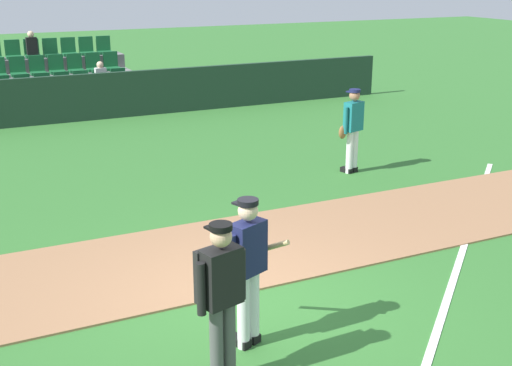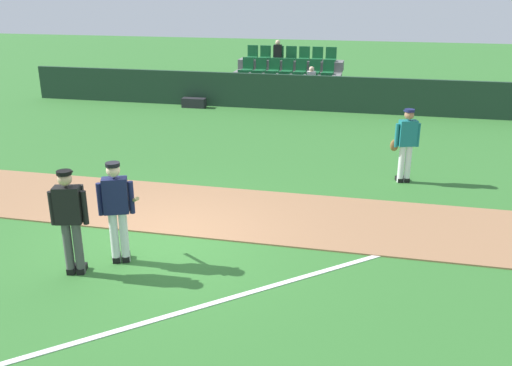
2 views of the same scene
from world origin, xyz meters
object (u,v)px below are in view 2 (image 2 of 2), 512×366
object	(u,v)px
batter_navy_jersey	(117,209)
runner_teal_jersey	(406,143)
umpire_home_plate	(70,216)
equipment_bag	(194,103)

from	to	relation	value
batter_navy_jersey	runner_teal_jersey	size ratio (longest dim) A/B	1.00
umpire_home_plate	runner_teal_jersey	world-z (taller)	same
batter_navy_jersey	umpire_home_plate	size ratio (longest dim) A/B	1.00
umpire_home_plate	equipment_bag	distance (m)	12.89
batter_navy_jersey	equipment_bag	distance (m)	12.48
umpire_home_plate	runner_teal_jersey	size ratio (longest dim) A/B	1.00
batter_navy_jersey	umpire_home_plate	xyz separation A→B (m)	(-0.54, -0.52, 0.03)
equipment_bag	runner_teal_jersey	bearing A→B (deg)	-42.49
batter_navy_jersey	runner_teal_jersey	world-z (taller)	same
runner_teal_jersey	equipment_bag	world-z (taller)	runner_teal_jersey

